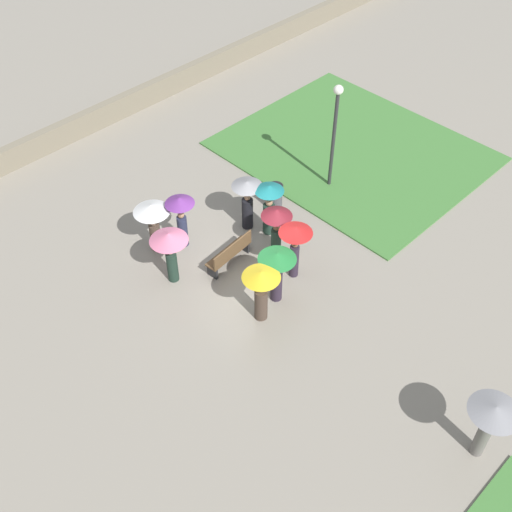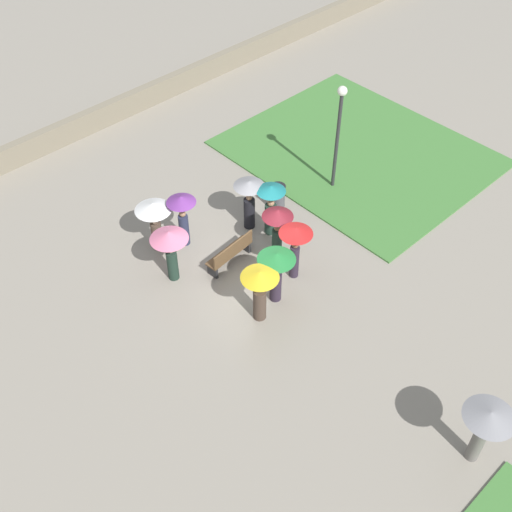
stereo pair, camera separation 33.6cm
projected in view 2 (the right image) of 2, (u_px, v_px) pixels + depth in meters
The scene contains 16 objects.
ground_plane at pixel (248, 266), 19.65m from camera, with size 90.00×90.00×0.00m, color gray.
lawn_patch_near at pixel (358, 152), 23.82m from camera, with size 7.51×8.84×0.06m.
parapet_wall at pixel (77, 127), 24.28m from camera, with size 45.00×0.35×0.89m.
park_bench at pixel (231, 253), 19.41m from camera, with size 1.70×0.58×0.90m.
lamp_post at pixel (339, 124), 20.65m from camera, with size 0.32×0.32×3.90m.
trash_bin at pixel (278, 197), 21.28m from camera, with size 0.51×0.51×0.93m.
crowd_person_yellow at pixel (260, 286), 17.33m from camera, with size 1.06×1.06×1.84m.
crowd_person_teal at pixel (271, 203), 19.94m from camera, with size 0.92×0.92×1.88m.
crowd_person_maroon at pixel (277, 222), 19.11m from camera, with size 0.95×0.95×1.81m.
crowd_person_white at pixel (154, 214), 19.36m from camera, with size 1.13×1.13×1.76m.
crowd_person_grey at pixel (249, 197), 20.11m from camera, with size 0.99×0.99×1.84m.
crowd_person_red at pixel (295, 240), 18.38m from camera, with size 1.00×1.00×1.92m.
crowd_person_pink at pixel (170, 243), 18.33m from camera, with size 1.13×1.13×1.85m.
crowd_person_green at pixel (276, 266), 17.78m from camera, with size 1.09×1.09×1.83m.
crowd_person_purple at pixel (182, 211), 19.47m from camera, with size 0.91×0.91×1.89m.
lone_walker_far_path at pixel (486, 424), 14.15m from camera, with size 1.20×1.20×1.92m.
Camera 2 is at (9.25, 10.17, 14.05)m, focal length 45.00 mm.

